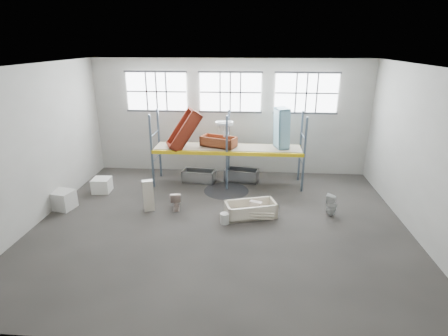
# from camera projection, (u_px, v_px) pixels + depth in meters

# --- Properties ---
(floor) EXTENTS (12.00, 10.00, 0.10)m
(floor) POSITION_uv_depth(u_px,v_px,m) (220.00, 225.00, 11.63)
(floor) COLOR #47423E
(floor) RESTS_ON ground
(ceiling) EXTENTS (12.00, 10.00, 0.10)m
(ceiling) POSITION_uv_depth(u_px,v_px,m) (220.00, 64.00, 9.90)
(ceiling) COLOR silver
(ceiling) RESTS_ON ground
(wall_back) EXTENTS (12.00, 0.10, 5.00)m
(wall_back) POSITION_uv_depth(u_px,v_px,m) (230.00, 117.00, 15.50)
(wall_back) COLOR #A09E95
(wall_back) RESTS_ON ground
(wall_front) EXTENTS (12.00, 0.10, 5.00)m
(wall_front) POSITION_uv_depth(u_px,v_px,m) (194.00, 237.00, 6.03)
(wall_front) COLOR #B7B5AA
(wall_front) RESTS_ON ground
(wall_left) EXTENTS (0.10, 10.00, 5.00)m
(wall_left) POSITION_uv_depth(u_px,v_px,m) (31.00, 146.00, 11.21)
(wall_left) COLOR #B0ADA2
(wall_left) RESTS_ON ground
(wall_right) EXTENTS (0.10, 10.00, 5.00)m
(wall_right) POSITION_uv_depth(u_px,v_px,m) (426.00, 155.00, 10.32)
(wall_right) COLOR #A19F96
(wall_right) RESTS_ON ground
(window_left) EXTENTS (2.60, 0.04, 1.60)m
(window_left) POSITION_uv_depth(u_px,v_px,m) (157.00, 91.00, 15.26)
(window_left) COLOR white
(window_left) RESTS_ON wall_back
(window_mid) EXTENTS (2.60, 0.04, 1.60)m
(window_mid) POSITION_uv_depth(u_px,v_px,m) (230.00, 92.00, 15.02)
(window_mid) COLOR white
(window_mid) RESTS_ON wall_back
(window_right) EXTENTS (2.60, 0.04, 1.60)m
(window_right) POSITION_uv_depth(u_px,v_px,m) (306.00, 93.00, 14.79)
(window_right) COLOR white
(window_right) RESTS_ON wall_back
(rack_upright_la) EXTENTS (0.08, 0.08, 3.00)m
(rack_upright_la) POSITION_uv_depth(u_px,v_px,m) (152.00, 152.00, 14.04)
(rack_upright_la) COLOR slate
(rack_upright_la) RESTS_ON floor
(rack_upright_lb) EXTENTS (0.08, 0.08, 3.00)m
(rack_upright_lb) POSITION_uv_depth(u_px,v_px,m) (159.00, 144.00, 15.17)
(rack_upright_lb) COLOR slate
(rack_upright_lb) RESTS_ON floor
(rack_upright_ma) EXTENTS (0.08, 0.08, 3.00)m
(rack_upright_ma) POSITION_uv_depth(u_px,v_px,m) (227.00, 154.00, 13.82)
(rack_upright_ma) COLOR slate
(rack_upright_ma) RESTS_ON floor
(rack_upright_mb) EXTENTS (0.08, 0.08, 3.00)m
(rack_upright_mb) POSITION_uv_depth(u_px,v_px,m) (229.00, 145.00, 14.95)
(rack_upright_mb) COLOR slate
(rack_upright_mb) RESTS_ON floor
(rack_upright_ra) EXTENTS (0.08, 0.08, 3.00)m
(rack_upright_ra) POSITION_uv_depth(u_px,v_px,m) (304.00, 155.00, 13.60)
(rack_upright_ra) COLOR slate
(rack_upright_ra) RESTS_ON floor
(rack_upright_rb) EXTENTS (0.08, 0.08, 3.00)m
(rack_upright_rb) POSITION_uv_depth(u_px,v_px,m) (300.00, 147.00, 14.73)
(rack_upright_rb) COLOR slate
(rack_upright_rb) RESTS_ON floor
(rack_beam_front) EXTENTS (6.00, 0.10, 0.14)m
(rack_beam_front) POSITION_uv_depth(u_px,v_px,m) (227.00, 154.00, 13.82)
(rack_beam_front) COLOR yellow
(rack_beam_front) RESTS_ON floor
(rack_beam_back) EXTENTS (6.00, 0.10, 0.14)m
(rack_beam_back) POSITION_uv_depth(u_px,v_px,m) (229.00, 145.00, 14.95)
(rack_beam_back) COLOR yellow
(rack_beam_back) RESTS_ON floor
(shelf_deck) EXTENTS (5.90, 1.10, 0.03)m
(shelf_deck) POSITION_uv_depth(u_px,v_px,m) (228.00, 147.00, 14.36)
(shelf_deck) COLOR gray
(shelf_deck) RESTS_ON floor
(wet_patch) EXTENTS (1.80, 1.80, 0.00)m
(wet_patch) POSITION_uv_depth(u_px,v_px,m) (226.00, 191.00, 14.14)
(wet_patch) COLOR black
(wet_patch) RESTS_ON floor
(bathtub_beige) EXTENTS (1.86, 1.26, 0.50)m
(bathtub_beige) POSITION_uv_depth(u_px,v_px,m) (250.00, 209.00, 12.02)
(bathtub_beige) COLOR beige
(bathtub_beige) RESTS_ON floor
(cistern_spare) EXTENTS (0.47, 0.34, 0.40)m
(cistern_spare) POSITION_uv_depth(u_px,v_px,m) (256.00, 207.00, 12.13)
(cistern_spare) COLOR beige
(cistern_spare) RESTS_ON bathtub_beige
(sink_in_tub) EXTENTS (0.49, 0.49, 0.14)m
(sink_in_tub) POSITION_uv_depth(u_px,v_px,m) (235.00, 210.00, 12.15)
(sink_in_tub) COLOR beige
(sink_in_tub) RESTS_ON bathtub_beige
(toilet_beige) EXTENTS (0.48, 0.71, 0.67)m
(toilet_beige) POSITION_uv_depth(u_px,v_px,m) (176.00, 200.00, 12.54)
(toilet_beige) COLOR beige
(toilet_beige) RESTS_ON floor
(cistern_tall) EXTENTS (0.42, 0.35, 1.12)m
(cistern_tall) POSITION_uv_depth(u_px,v_px,m) (148.00, 195.00, 12.34)
(cistern_tall) COLOR beige
(cistern_tall) RESTS_ON floor
(toilet_white) EXTENTS (0.46, 0.45, 0.78)m
(toilet_white) POSITION_uv_depth(u_px,v_px,m) (331.00, 205.00, 12.01)
(toilet_white) COLOR silver
(toilet_white) RESTS_ON floor
(steel_tub_left) EXTENTS (1.44, 0.82, 0.50)m
(steel_tub_left) POSITION_uv_depth(u_px,v_px,m) (199.00, 176.00, 15.00)
(steel_tub_left) COLOR #B6B9BD
(steel_tub_left) RESTS_ON floor
(steel_tub_right) EXTENTS (1.50, 0.92, 0.51)m
(steel_tub_right) POSITION_uv_depth(u_px,v_px,m) (242.00, 175.00, 15.09)
(steel_tub_right) COLOR #9A9CA1
(steel_tub_right) RESTS_ON floor
(rust_tub_flat) EXTENTS (1.57, 1.14, 0.40)m
(rust_tub_flat) POSITION_uv_depth(u_px,v_px,m) (219.00, 141.00, 14.31)
(rust_tub_flat) COLOR #984120
(rust_tub_flat) RESTS_ON shelf_deck
(rust_tub_tilted) EXTENTS (1.62, 1.30, 1.72)m
(rust_tub_tilted) POSITION_uv_depth(u_px,v_px,m) (184.00, 130.00, 14.14)
(rust_tub_tilted) COLOR maroon
(rust_tub_tilted) RESTS_ON shelf_deck
(sink_on_shelf) EXTENTS (0.81, 0.69, 0.63)m
(sink_on_shelf) POSITION_uv_depth(u_px,v_px,m) (224.00, 136.00, 14.02)
(sink_on_shelf) COLOR silver
(sink_on_shelf) RESTS_ON rust_tub_flat
(blue_tub_upright) EXTENTS (0.68, 0.85, 1.62)m
(blue_tub_upright) POSITION_uv_depth(u_px,v_px,m) (282.00, 128.00, 14.00)
(blue_tub_upright) COLOR #80B6CB
(blue_tub_upright) RESTS_ON shelf_deck
(bucket) EXTENTS (0.39, 0.39, 0.35)m
(bucket) POSITION_uv_depth(u_px,v_px,m) (225.00, 218.00, 11.57)
(bucket) COLOR beige
(bucket) RESTS_ON floor
(carton_near) EXTENTS (0.89, 0.81, 0.66)m
(carton_near) POSITION_uv_depth(u_px,v_px,m) (62.00, 200.00, 12.56)
(carton_near) COLOR beige
(carton_near) RESTS_ON floor
(carton_far) EXTENTS (0.71, 0.71, 0.56)m
(carton_far) POSITION_uv_depth(u_px,v_px,m) (102.00, 185.00, 13.97)
(carton_far) COLOR silver
(carton_far) RESTS_ON floor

